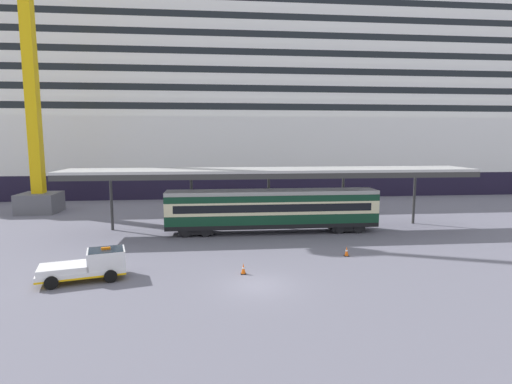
{
  "coord_description": "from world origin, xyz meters",
  "views": [
    {
      "loc": [
        -2.5,
        -23.43,
        8.86
      ],
      "look_at": [
        0.85,
        9.7,
        4.5
      ],
      "focal_mm": 28.12,
      "sensor_mm": 36.0,
      "label": 1
    }
  ],
  "objects": [
    {
      "name": "ground_plane",
      "position": [
        0.0,
        0.0,
        0.0
      ],
      "size": [
        400.0,
        400.0,
        0.0
      ],
      "primitive_type": "plane",
      "color": "slate"
    },
    {
      "name": "cruise_ship",
      "position": [
        9.81,
        50.4,
        13.92
      ],
      "size": [
        171.5,
        27.43,
        41.34
      ],
      "color": "black",
      "rests_on": "ground"
    },
    {
      "name": "platform_canopy",
      "position": [
        2.83,
        14.27,
        5.83
      ],
      "size": [
        38.83,
        5.18,
        6.11
      ],
      "color": "#B3B3B3",
      "rests_on": "ground"
    },
    {
      "name": "train_carriage",
      "position": [
        2.83,
        13.84,
        2.3
      ],
      "size": [
        20.01,
        2.81,
        4.11
      ],
      "color": "black",
      "rests_on": "ground"
    },
    {
      "name": "service_truck",
      "position": [
        -10.48,
        2.13,
        0.99
      ],
      "size": [
        5.54,
        3.29,
        2.02
      ],
      "color": "white",
      "rests_on": "ground"
    },
    {
      "name": "traffic_cone_near",
      "position": [
        -0.75,
        2.19,
        0.36
      ],
      "size": [
        0.36,
        0.36,
        0.74
      ],
      "color": "black",
      "rests_on": "ground"
    },
    {
      "name": "traffic_cone_mid",
      "position": [
        7.41,
        5.52,
        0.38
      ],
      "size": [
        0.36,
        0.36,
        0.76
      ],
      "color": "black",
      "rests_on": "ground"
    },
    {
      "name": "dockside_crane",
      "position": [
        -23.05,
        27.28,
        17.73
      ],
      "size": [
        16.74,
        4.4,
        57.11
      ],
      "color": "#595960",
      "rests_on": "ground"
    }
  ]
}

